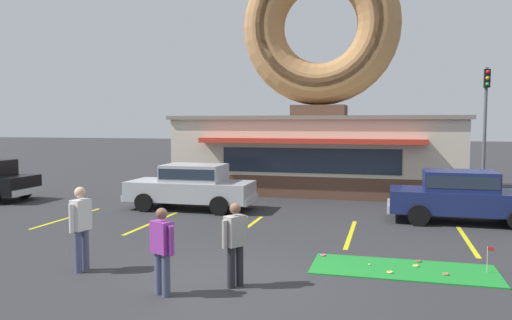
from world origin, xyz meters
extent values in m
plane|color=#2D2D30|center=(0.00, 0.00, 0.00)|extent=(160.00, 160.00, 0.00)
cube|color=brown|center=(-0.12, 14.00, 0.45)|extent=(12.00, 6.00, 0.90)
cube|color=beige|center=(-0.12, 14.00, 2.05)|extent=(12.00, 6.00, 2.30)
cube|color=gray|center=(-0.12, 14.00, 3.28)|extent=(12.30, 6.30, 0.16)
cube|color=red|center=(-0.12, 10.70, 2.35)|extent=(9.00, 0.60, 0.20)
cube|color=#232D3D|center=(-0.12, 10.98, 1.55)|extent=(7.20, 0.03, 1.00)
cube|color=brown|center=(-0.12, 14.00, 3.61)|extent=(2.40, 1.80, 0.50)
torus|color=#B27F4C|center=(-0.12, 14.00, 7.41)|extent=(7.10, 1.90, 7.10)
torus|color=#9E6B42|center=(-0.12, 13.57, 7.41)|extent=(6.25, 1.05, 6.24)
cube|color=#1E842D|center=(3.29, 1.83, 0.01)|extent=(3.77, 1.55, 0.03)
torus|color=#E5C666|center=(3.56, 2.06, 0.05)|extent=(0.13, 0.13, 0.04)
torus|color=#D8667F|center=(1.55, 2.41, 0.05)|extent=(0.13, 0.13, 0.04)
torus|color=#A5724C|center=(4.11, 1.61, 0.05)|extent=(0.13, 0.13, 0.04)
torus|color=#E5C666|center=(3.02, 1.44, 0.05)|extent=(0.13, 0.13, 0.04)
torus|color=brown|center=(3.63, 2.45, 0.05)|extent=(0.13, 0.13, 0.04)
sphere|color=white|center=(2.61, 1.89, 0.05)|extent=(0.04, 0.04, 0.04)
cylinder|color=silver|center=(4.93, 1.96, 0.31)|extent=(0.01, 0.01, 0.55)
cube|color=red|center=(4.99, 1.96, 0.53)|extent=(0.12, 0.01, 0.08)
cube|color=silver|center=(-10.51, 7.41, 0.42)|extent=(0.12, 1.67, 0.24)
cylinder|color=black|center=(-11.38, 8.28, 0.32)|extent=(0.64, 0.23, 0.64)
cube|color=#B2B5BA|center=(-3.82, 7.57, 0.66)|extent=(4.43, 1.83, 0.68)
cube|color=#B2B5BA|center=(-3.67, 7.57, 1.30)|extent=(2.12, 1.59, 0.60)
cube|color=#232D3D|center=(-3.67, 7.57, 1.32)|extent=(2.04, 1.61, 0.36)
cube|color=silver|center=(-6.05, 7.53, 0.42)|extent=(0.13, 1.67, 0.24)
cube|color=silver|center=(-1.59, 7.60, 0.42)|extent=(0.13, 1.67, 0.24)
cylinder|color=black|center=(-5.17, 6.67, 0.32)|extent=(0.64, 0.23, 0.64)
cylinder|color=black|center=(-5.20, 8.43, 0.32)|extent=(0.64, 0.23, 0.64)
cylinder|color=black|center=(-2.44, 6.71, 0.32)|extent=(0.64, 0.23, 0.64)
cylinder|color=black|center=(-2.47, 8.47, 0.32)|extent=(0.64, 0.23, 0.64)
cube|color=navy|center=(5.23, 7.48, 0.66)|extent=(4.41, 1.79, 0.68)
cube|color=navy|center=(5.08, 7.48, 1.30)|extent=(2.11, 1.58, 0.60)
cube|color=#232D3D|center=(5.08, 7.48, 1.32)|extent=(2.03, 1.60, 0.36)
cube|color=silver|center=(3.00, 7.49, 0.42)|extent=(0.11, 1.67, 0.24)
cylinder|color=black|center=(6.60, 8.34, 0.32)|extent=(0.64, 0.22, 0.64)
cylinder|color=black|center=(3.88, 8.37, 0.32)|extent=(0.64, 0.22, 0.64)
cylinder|color=black|center=(3.86, 6.61, 0.32)|extent=(0.64, 0.22, 0.64)
cylinder|color=#232328|center=(0.16, -0.15, 0.39)|extent=(0.15, 0.15, 0.78)
cylinder|color=#232328|center=(0.27, 0.02, 0.39)|extent=(0.15, 0.15, 0.78)
cube|color=gray|center=(0.22, -0.06, 1.06)|extent=(0.41, 0.45, 0.57)
cylinder|color=gray|center=(0.08, -0.27, 1.03)|extent=(0.10, 0.10, 0.52)
cylinder|color=gray|center=(0.35, 0.14, 1.03)|extent=(0.10, 0.10, 0.52)
sphere|color=brown|center=(0.22, -0.06, 1.48)|extent=(0.21, 0.21, 0.21)
cylinder|color=#474C66|center=(-3.12, 0.14, 0.43)|extent=(0.15, 0.15, 0.87)
cylinder|color=#474C66|center=(-3.16, -0.06, 0.43)|extent=(0.15, 0.15, 0.87)
cube|color=silver|center=(-3.14, 0.04, 1.18)|extent=(0.31, 0.42, 0.63)
cylinder|color=silver|center=(-3.09, 0.28, 1.15)|extent=(0.10, 0.10, 0.58)
cylinder|color=silver|center=(-3.19, -0.21, 1.15)|extent=(0.10, 0.10, 0.58)
sphere|color=beige|center=(-3.14, 0.04, 1.65)|extent=(0.23, 0.23, 0.23)
cylinder|color=#474C66|center=(-0.99, -0.82, 0.39)|extent=(0.15, 0.15, 0.77)
cylinder|color=#474C66|center=(-0.81, -0.90, 0.39)|extent=(0.15, 0.15, 0.77)
cube|color=#8C3393|center=(-0.90, -0.86, 1.06)|extent=(0.45, 0.38, 0.57)
cylinder|color=#8C3393|center=(-1.12, -0.75, 1.03)|extent=(0.10, 0.10, 0.52)
cylinder|color=#8C3393|center=(-0.67, -0.96, 1.03)|extent=(0.10, 0.10, 0.52)
sphere|color=brown|center=(-0.90, -0.86, 1.47)|extent=(0.21, 0.21, 0.21)
cylinder|color=#232833|center=(6.00, 11.07, 0.47)|extent=(0.56, 0.56, 0.95)
torus|color=black|center=(6.00, 11.07, 0.95)|extent=(0.57, 0.57, 0.05)
cylinder|color=#595B60|center=(7.60, 18.19, 2.90)|extent=(0.16, 0.16, 5.80)
cube|color=black|center=(7.60, 18.01, 5.25)|extent=(0.28, 0.24, 0.90)
sphere|color=red|center=(7.60, 17.89, 5.55)|extent=(0.18, 0.18, 0.18)
sphere|color=orange|center=(7.60, 17.89, 5.25)|extent=(0.18, 0.18, 0.18)
sphere|color=green|center=(7.60, 17.89, 4.95)|extent=(0.18, 0.18, 0.18)
cube|color=yellow|center=(-7.01, 5.00, 0.00)|extent=(0.12, 3.60, 0.01)
cube|color=yellow|center=(-4.01, 5.00, 0.00)|extent=(0.12, 3.60, 0.01)
cube|color=yellow|center=(-1.01, 5.00, 0.00)|extent=(0.12, 3.60, 0.01)
cube|color=yellow|center=(1.99, 5.00, 0.00)|extent=(0.12, 3.60, 0.01)
cube|color=yellow|center=(4.99, 5.00, 0.00)|extent=(0.12, 3.60, 0.01)
camera|label=1|loc=(2.94, -8.82, 3.07)|focal=35.00mm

